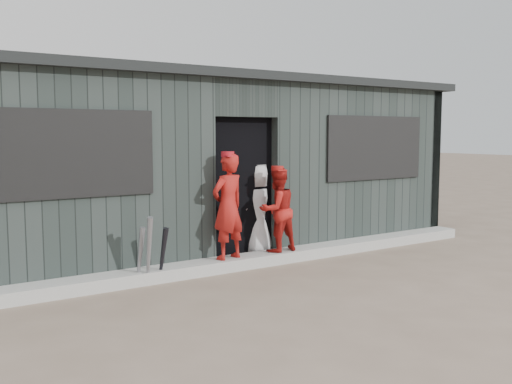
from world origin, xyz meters
TOP-DOWN VIEW (x-y plane):
  - ground at (0.00, 0.00)m, footprint 80.00×80.00m
  - curb at (0.00, 1.82)m, footprint 8.00×0.36m
  - bat_left at (-1.68, 1.73)m, footprint 0.13×0.18m
  - bat_mid at (-1.62, 1.60)m, footprint 0.13×0.32m
  - bat_right at (-1.42, 1.68)m, footprint 0.08×0.25m
  - player_red_left at (-0.44, 1.80)m, footprint 0.56×0.43m
  - player_red_right at (0.37, 1.83)m, footprint 0.58×0.46m
  - player_grey_back at (0.32, 2.26)m, footprint 0.76×0.59m
  - dugout at (-0.00, 3.50)m, footprint 8.30×3.30m

SIDE VIEW (x-z plane):
  - ground at x=0.00m, z-range 0.00..0.00m
  - curb at x=0.00m, z-range 0.00..0.15m
  - bat_right at x=-1.42m, z-range 0.00..0.68m
  - bat_left at x=-1.68m, z-range 0.00..0.70m
  - bat_mid at x=-1.62m, z-range 0.00..0.84m
  - player_grey_back at x=0.32m, z-range 0.00..1.36m
  - player_red_right at x=0.37m, z-range 0.15..1.31m
  - player_red_left at x=-0.44m, z-range 0.15..1.52m
  - dugout at x=0.00m, z-range -0.02..2.60m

